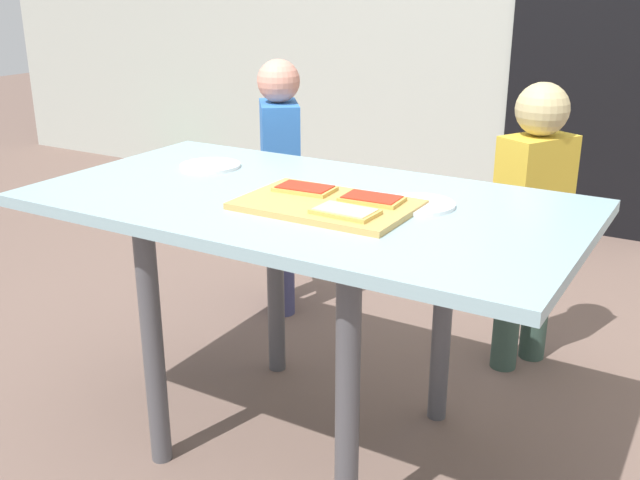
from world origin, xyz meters
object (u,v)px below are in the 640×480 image
Objects in this scene: pizza_slice_far_right at (372,199)px; plate_white_left at (210,166)px; cutting_board at (327,205)px; child_right at (532,211)px; dining_table at (304,230)px; child_left at (280,172)px; garden_hose_coil at (154,178)px; pizza_slice_near_right at (345,211)px; pizza_slice_far_left at (306,189)px; plate_white_right at (419,204)px.

pizza_slice_far_right is 0.86× the size of plate_white_left.
cutting_board is 0.90m from child_right.
child_left is (-0.57, 0.74, -0.08)m from dining_table.
garden_hose_coil is at bearing 140.95° from cutting_board.
pizza_slice_near_right is 0.99× the size of pizza_slice_far_right.
pizza_slice_far_left is at bearing -52.37° from child_left.
child_right reaches higher than cutting_board.
child_right reaches higher than pizza_slice_far_right.
plate_white_right is at bearing 61.41° from pizza_slice_near_right.
child_right is at bearing 1.63° from child_left.
pizza_slice_far_left and pizza_slice_far_right have the same top height.
pizza_slice_near_right is 1.16m from child_left.
plate_white_left is (-0.42, 0.13, -0.02)m from pizza_slice_far_left.
cutting_board reaches higher than garden_hose_coil.
dining_table is 0.25m from pizza_slice_near_right.
plate_white_left is 0.19× the size of child_right.
dining_table is 9.27× the size of pizza_slice_near_right.
pizza_slice_far_right is 0.16× the size of child_right.
pizza_slice_far_right is (0.10, 0.06, 0.01)m from cutting_board.
child_left reaches higher than plate_white_right.
child_left is at bearing 103.66° from plate_white_left.
pizza_slice_far_left reaches higher than plate_white_right.
garden_hose_coil is (-2.41, 1.99, -0.63)m from dining_table.
pizza_slice_far_left reaches higher than cutting_board.
child_right is (0.41, 0.77, -0.09)m from dining_table.
dining_table is 0.94m from child_left.
plate_white_left is at bearing -142.47° from child_right.
pizza_slice_near_right reaches higher than dining_table.
child_right is at bearing -23.24° from garden_hose_coil.
pizza_slice_far_right is at bearing -11.34° from plate_white_left.
plate_white_right is at bearing -37.61° from child_left.
cutting_board is 2.72× the size of pizza_slice_far_left.
plate_white_left is (-0.52, 0.18, -0.00)m from cutting_board.
pizza_slice_near_right reaches higher than plate_white_left.
cutting_board is (0.10, -0.05, 0.10)m from dining_table.
dining_table is 0.23m from pizza_slice_far_right.
child_left is at bearing 142.39° from plate_white_right.
plate_white_right reaches higher than garden_hose_coil.
pizza_slice_near_right is 0.85× the size of plate_white_left.
cutting_board is 0.24m from plate_white_right.
dining_table is 3.36× the size of cutting_board.
cutting_board is at bearing -110.87° from child_right.
child_left is at bearing 131.25° from pizza_slice_near_right.
pizza_slice_far_left is 0.95m from child_left.
pizza_slice_far_right is 3.36m from garden_hose_coil.
plate_white_right and plate_white_left have the same top height.
cutting_board is 2.36× the size of plate_white_left.
pizza_slice_far_left is 0.87× the size of plate_white_right.
dining_table is at bearing 148.14° from pizza_slice_near_right.
child_right is (0.23, 0.89, -0.20)m from pizza_slice_near_right.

